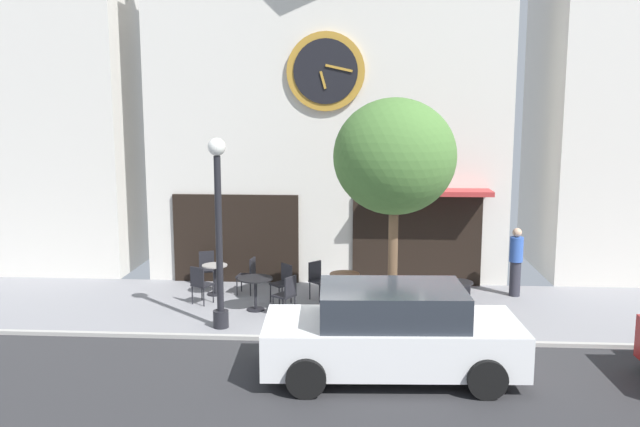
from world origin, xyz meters
TOP-DOWN VIEW (x-y plane):
  - ground_plane at (0.00, -1.03)m, footprint 24.06×10.93m
  - clock_building at (-0.99, 5.45)m, footprint 9.33×3.29m
  - neighbor_building_left at (-9.18, 6.41)m, footprint 5.43×3.98m
  - street_lamp at (-2.96, 0.71)m, footprint 0.36×0.36m
  - street_tree at (0.59, 1.09)m, footprint 2.49×2.24m
  - cafe_table_center_left at (-3.62, 3.12)m, footprint 0.61×0.61m
  - cafe_table_center_right at (-2.43, 1.94)m, footprint 0.78×0.78m
  - cafe_table_near_curb at (-0.44, 2.42)m, footprint 0.69×0.69m
  - cafe_table_leftmost at (2.08, 1.90)m, footprint 0.62×0.62m
  - cafe_chair_facing_wall at (1.98, 1.06)m, footprint 0.43×0.43m
  - cafe_chair_facing_street at (-1.88, 2.60)m, footprint 0.57×0.57m
  - cafe_chair_corner at (-0.66, 1.64)m, footprint 0.53×0.53m
  - cafe_chair_under_awning at (-3.98, 3.84)m, footprint 0.51×0.51m
  - cafe_chair_near_lamp at (-2.80, 3.23)m, footprint 0.45×0.45m
  - cafe_chair_mid_row at (-1.68, 1.56)m, footprint 0.55×0.55m
  - cafe_chair_left_end at (-3.78, 2.30)m, footprint 0.54×0.54m
  - cafe_chair_by_entrance at (-1.10, 2.92)m, footprint 0.57×0.57m
  - pedestrian_blue at (3.65, 3.50)m, footprint 0.45×0.45m
  - parked_car_white at (0.46, -1.56)m, footprint 4.39×2.20m

SIDE VIEW (x-z plane):
  - ground_plane at x=0.00m, z-range -0.09..0.04m
  - cafe_table_center_left at x=-3.62m, z-range 0.12..0.86m
  - cafe_table_leftmost at x=2.08m, z-range 0.12..0.87m
  - cafe_chair_facing_wall at x=1.98m, z-range 0.08..0.98m
  - cafe_chair_facing_street at x=-1.88m, z-range 0.08..0.98m
  - cafe_chair_corner at x=-0.66m, z-range 0.08..0.98m
  - cafe_chair_under_awning at x=-3.98m, z-range 0.08..0.98m
  - cafe_chair_near_lamp at x=-2.80m, z-range 0.08..0.98m
  - cafe_chair_mid_row at x=-1.68m, z-range 0.08..0.98m
  - cafe_chair_left_end at x=-3.78m, z-range 0.08..0.98m
  - cafe_chair_by_entrance at x=-1.10m, z-range 0.08..0.98m
  - cafe_table_near_curb at x=-0.44m, z-range 0.15..0.91m
  - cafe_table_center_right at x=-2.43m, z-range 0.18..0.93m
  - parked_car_white at x=0.46m, z-range -0.01..1.54m
  - pedestrian_blue at x=3.65m, z-range 0.03..1.70m
  - street_lamp at x=-2.96m, z-range 0.03..3.96m
  - street_tree at x=0.59m, z-range 1.16..5.89m
  - clock_building at x=-0.99m, z-range 0.14..10.28m
  - neighbor_building_left at x=-9.18m, z-range 0.00..13.45m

